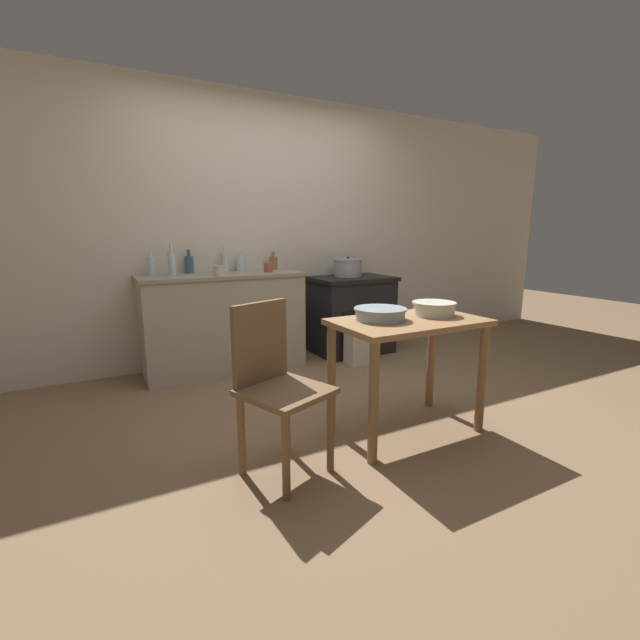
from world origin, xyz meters
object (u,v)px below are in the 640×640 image
object	(u,v)px
work_table	(408,341)
mixing_bowl_small	(380,313)
bottle_center_right	(172,263)
cup_mid_right	(218,271)
bottle_left	(273,263)
cup_right	(268,267)
flour_sack	(359,346)
bottle_center	(225,261)
mixing_bowl_large	(434,308)
bottle_far_left	(151,266)
chair	(276,382)
bottle_center_left	(189,264)
bottle_mid_left	(241,263)
stove	(351,314)
stock_pot	(348,268)

from	to	relation	value
work_table	mixing_bowl_small	size ratio (longest dim) A/B	2.89
bottle_center_right	cup_mid_right	bearing A→B (deg)	-35.24
bottle_left	cup_right	distance (m)	0.30
cup_mid_right	flour_sack	bearing A→B (deg)	-12.02
bottle_center	bottle_center_right	size ratio (longest dim) A/B	0.90
mixing_bowl_large	bottle_far_left	xyz separation A→B (m)	(-1.46, 1.89, 0.20)
chair	bottle_center_left	distance (m)	2.06
cup_mid_right	bottle_far_left	bearing A→B (deg)	146.95
bottle_far_left	bottle_center	size ratio (longest dim) A/B	0.88
bottle_left	mixing_bowl_large	bearing A→B (deg)	-80.56
chair	mixing_bowl_large	xyz separation A→B (m)	(1.13, 0.06, 0.29)
work_table	chair	distance (m)	0.91
bottle_center_left	cup_mid_right	distance (m)	0.41
mixing_bowl_large	bottle_far_left	size ratio (longest dim) A/B	1.29
bottle_far_left	bottle_left	bearing A→B (deg)	1.97
bottle_mid_left	cup_mid_right	xyz separation A→B (m)	(-0.32, -0.36, -0.03)
cup_right	bottle_center_left	bearing A→B (deg)	157.51
bottle_center_left	bottle_center_right	world-z (taller)	bottle_center_right
work_table	cup_right	xyz separation A→B (m)	(-0.25, 1.70, 0.34)
bottle_mid_left	cup_mid_right	world-z (taller)	bottle_mid_left
stove	mixing_bowl_small	bearing A→B (deg)	-117.01
chair	cup_mid_right	bearing A→B (deg)	63.64
bottle_center	cup_mid_right	bearing A→B (deg)	-113.95
stove	stock_pot	world-z (taller)	stock_pot
cup_right	mixing_bowl_large	bearing A→B (deg)	-74.05
bottle_mid_left	bottle_far_left	bearing A→B (deg)	-176.93
work_table	cup_mid_right	distance (m)	1.80
flour_sack	mixing_bowl_large	xyz separation A→B (m)	(-0.30, -1.30, 0.60)
bottle_far_left	chair	bearing A→B (deg)	-80.30
work_table	chair	world-z (taller)	chair
work_table	stock_pot	size ratio (longest dim) A/B	3.13
cup_mid_right	bottle_mid_left	bearing A→B (deg)	49.19
mixing_bowl_small	bottle_mid_left	distance (m)	1.92
bottle_center	bottle_center_right	bearing A→B (deg)	-165.94
mixing_bowl_small	bottle_center_left	bearing A→B (deg)	111.27
stock_pot	cup_right	size ratio (longest dim) A/B	3.25
mixing_bowl_large	mixing_bowl_small	xyz separation A→B (m)	(-0.39, 0.04, -0.01)
cup_mid_right	bottle_left	bearing A→B (deg)	29.14
bottle_mid_left	bottle_center_left	xyz separation A→B (m)	(-0.48, 0.01, 0.01)
cup_mid_right	cup_right	distance (m)	0.50
bottle_left	mixing_bowl_small	bearing A→B (deg)	-92.19
stock_pot	mixing_bowl_large	world-z (taller)	stock_pot
chair	mixing_bowl_large	size ratio (longest dim) A/B	3.25
mixing_bowl_small	cup_mid_right	bearing A→B (deg)	110.61
bottle_center_left	bottle_center	distance (m)	0.33
stove	mixing_bowl_large	size ratio (longest dim) A/B	2.98
work_table	bottle_center	distance (m)	2.09
stove	mixing_bowl_large	bearing A→B (deg)	-105.06
bottle_center	flour_sack	bearing A→B (deg)	-29.74
cup_right	cup_mid_right	bearing A→B (deg)	-168.38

